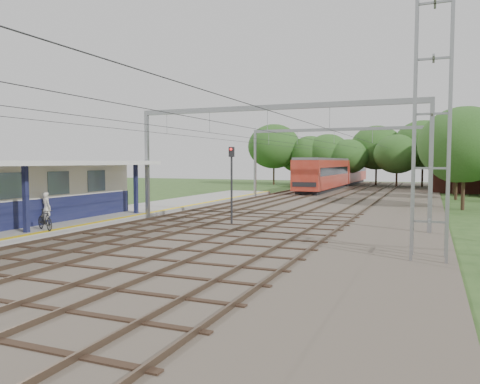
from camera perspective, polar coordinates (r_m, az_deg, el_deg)
The scene contains 13 objects.
ground at distance 16.54m, azimuth -25.69°, elevation -9.73°, with size 160.00×160.00×0.00m, color #2D4C1E.
ballast_bed at distance 41.66m, azimuth 11.08°, elevation -1.42°, with size 18.00×90.00×0.10m, color #473D33.
platform at distance 31.70m, azimuth -15.95°, elevation -2.88°, with size 5.00×52.00×0.35m, color gray.
yellow_stripe at distance 30.34m, azimuth -12.61°, elevation -2.77°, with size 0.45×52.00×0.01m, color yellow.
rail_tracks at distance 42.20m, azimuth 7.75°, elevation -1.15°, with size 11.80×88.00×0.15m.
catenary_system at distance 37.06m, azimuth 8.83°, elevation 6.42°, with size 17.22×88.00×7.00m.
lattice_pylon at distance 18.85m, azimuth 22.41°, elevation 10.32°, with size 1.30×1.30×12.00m.
tree_band at distance 68.34m, azimuth 15.45°, elevation 4.59°, with size 31.72×30.88×8.82m.
house_far at distance 62.84m, azimuth 25.94°, elevation 2.89°, with size 8.00×6.12×8.66m.
person at distance 26.98m, azimuth -22.53°, elevation -1.85°, with size 0.66×0.43×1.81m, color silver.
bicycle at distance 25.05m, azimuth -22.68°, elevation -3.12°, with size 0.50×1.76×1.06m, color black.
train at distance 69.21m, azimuth 11.85°, elevation 2.43°, with size 3.11×38.75×4.07m.
signal_post at distance 26.99m, azimuth -1.04°, elevation 2.04°, with size 0.35×0.30×4.59m.
Camera 1 is at (12.02, -10.71, 3.75)m, focal length 35.00 mm.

